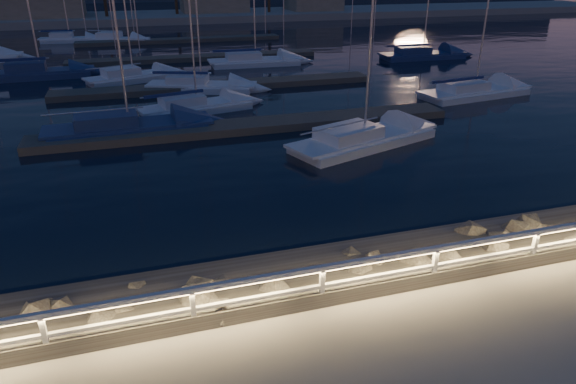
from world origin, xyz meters
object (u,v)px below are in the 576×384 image
Objects in this scene: sailboat_j at (131,76)px; sailboat_n at (116,39)px; sailboat_g at (199,85)px; sailboat_h at (472,91)px; sailboat_c at (125,126)px; sailboat_e at (38,72)px; sailboat_m at (68,39)px; sailboat_d at (361,138)px; guard_rail at (397,263)px; sailboat_k at (253,60)px; sailboat_l at (421,54)px; sailboat_b at (194,105)px.

sailboat_n is at bearing 72.75° from sailboat_j.
sailboat_h is (16.82, -6.89, 0.00)m from sailboat_g.
sailboat_c is 17.59m from sailboat_e.
sailboat_h is 1.15× the size of sailboat_j.
sailboat_d is at bearing -63.42° from sailboat_m.
sailboat_m is at bearing 84.55° from sailboat_j.
sailboat_n reaches higher than guard_rail.
guard_rail is 34.22m from sailboat_k.
sailboat_j is 10.76m from sailboat_k.
sailboat_c is at bearing -120.36° from sailboat_k.
sailboat_h reaches higher than sailboat_j.
sailboat_m is (-16.26, 41.40, 0.00)m from sailboat_d.
sailboat_l reaches higher than guard_rail.
sailboat_l reaches higher than sailboat_m.
sailboat_c is 10.04m from sailboat_g.
guard_rail is 35.72m from sailboat_e.
sailboat_c is at bearing -64.71° from sailboat_n.
sailboat_c reaches higher than sailboat_d.
sailboat_c is 21.86m from sailboat_h.
sailboat_d is 1.15× the size of sailboat_j.
sailboat_k is (10.69, 16.91, -0.01)m from sailboat_c.
sailboat_b is 1.05× the size of sailboat_m.
sailboat_c is 1.20× the size of sailboat_n.
sailboat_e is at bearing 110.20° from guard_rail.
guard_rail is 24.44m from sailboat_h.
sailboat_k is (10.10, 3.72, 0.02)m from sailboat_j.
sailboat_h is at bearing -31.45° from sailboat_n.
sailboat_l reaches higher than sailboat_j.
sailboat_d is at bearing -63.79° from sailboat_b.
sailboat_c is at bearing -112.79° from sailboat_j.
sailboat_l reaches higher than sailboat_d.
sailboat_g is (-1.29, 25.73, -0.97)m from guard_rail.
sailboat_k is (-11.09, 15.08, 0.02)m from sailboat_h.
sailboat_j is at bearing -157.82° from sailboat_k.
guard_rail is 38.31m from sailboat_l.
sailboat_k is at bearing 118.15° from sailboat_h.
sailboat_d is 1.09× the size of sailboat_g.
sailboat_g reaches higher than sailboat_b.
sailboat_g is (1.04, 5.41, 0.00)m from sailboat_b.
sailboat_c reaches higher than sailboat_n.
guard_rail is 25.78m from sailboat_g.
guard_rail is at bearing -72.28° from sailboat_c.
sailboat_c is at bearing -99.56° from sailboat_g.
sailboat_h is 1.16× the size of sailboat_n.
sailboat_b is at bearing 96.55° from guard_rail.
sailboat_n is at bearing 70.69° from sailboat_e.
sailboat_h reaches higher than sailboat_e.
sailboat_g is at bearing 66.16° from sailboat_b.
sailboat_e is (-6.08, 16.50, 0.02)m from sailboat_c.
sailboat_c reaches higher than sailboat_j.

